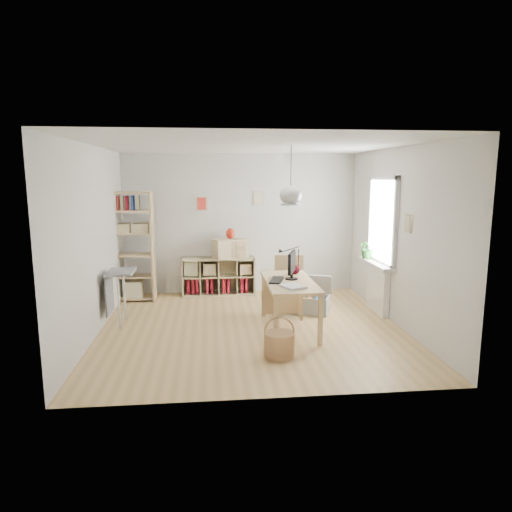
{
  "coord_description": "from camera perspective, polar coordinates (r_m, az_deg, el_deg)",
  "views": [
    {
      "loc": [
        -0.61,
        -6.6,
        2.26
      ],
      "look_at": [
        0.1,
        0.3,
        1.05
      ],
      "focal_mm": 32.0,
      "sensor_mm": 36.0,
      "label": 1
    }
  ],
  "objects": [
    {
      "name": "yarn_ball",
      "position": [
        7.15,
        4.85,
        -1.72
      ],
      "size": [
        0.15,
        0.15,
        0.15
      ],
      "primitive_type": "sphere",
      "color": "#440917",
      "rests_on": "desk"
    },
    {
      "name": "keyboard",
      "position": [
        6.71,
        2.58,
        -3.02
      ],
      "size": [
        0.28,
        0.48,
        0.02
      ],
      "primitive_type": "cube",
      "rotation": [
        0.0,
        0.0,
        -0.28
      ],
      "color": "black",
      "rests_on": "desk"
    },
    {
      "name": "tall_bookshelf",
      "position": [
        8.6,
        -15.36,
        1.71
      ],
      "size": [
        0.8,
        0.38,
        2.0
      ],
      "color": "#DDBF7F",
      "rests_on": "ground"
    },
    {
      "name": "red_vase",
      "position": [
        8.72,
        -3.23,
        2.82
      ],
      "size": [
        0.17,
        0.17,
        0.2
      ],
      "primitive_type": "ellipsoid",
      "color": "#991C0C",
      "rests_on": "drawer_chest"
    },
    {
      "name": "drawer_chest",
      "position": [
        8.76,
        -3.23,
        0.97
      ],
      "size": [
        0.71,
        0.52,
        0.37
      ],
      "primitive_type": "cube",
      "rotation": [
        0.0,
        0.0,
        0.4
      ],
      "color": "tan",
      "rests_on": "cube_shelf"
    },
    {
      "name": "desk",
      "position": [
        6.75,
        4.2,
        -3.88
      ],
      "size": [
        0.7,
        1.5,
        0.75
      ],
      "color": "#DDBF7F",
      "rests_on": "ground"
    },
    {
      "name": "room_shell",
      "position": [
        6.56,
        4.35,
        7.6
      ],
      "size": [
        4.5,
        4.5,
        4.5
      ],
      "color": "white",
      "rests_on": "ground"
    },
    {
      "name": "chair",
      "position": [
        7.48,
        4.12,
        -3.27
      ],
      "size": [
        0.55,
        0.55,
        0.98
      ],
      "rotation": [
        0.0,
        0.0,
        -0.16
      ],
      "color": "gray",
      "rests_on": "ground"
    },
    {
      "name": "task_lamp",
      "position": [
        7.29,
        4.03,
        0.02
      ],
      "size": [
        0.36,
        0.13,
        0.39
      ],
      "color": "black",
      "rests_on": "desk"
    },
    {
      "name": "window_unit",
      "position": [
        7.77,
        15.59,
        4.29
      ],
      "size": [
        0.07,
        1.16,
        1.46
      ],
      "color": "white",
      "rests_on": "ground"
    },
    {
      "name": "potted_plant",
      "position": [
        8.12,
        13.84,
        0.98
      ],
      "size": [
        0.36,
        0.32,
        0.36
      ],
      "primitive_type": "imported",
      "rotation": [
        0.0,
        0.0,
        0.13
      ],
      "color": "#266325",
      "rests_on": "windowsill"
    },
    {
      "name": "storage_chest",
      "position": [
        7.78,
        7.07,
        -5.58
      ],
      "size": [
        0.78,
        0.81,
        0.6
      ],
      "rotation": [
        0.0,
        0.0,
        -0.42
      ],
      "color": "silver",
      "rests_on": "ground"
    },
    {
      "name": "ground",
      "position": [
        7.01,
        -0.57,
        -8.93
      ],
      "size": [
        4.5,
        4.5,
        0.0
      ],
      "primitive_type": "plane",
      "color": "tan",
      "rests_on": "ground"
    },
    {
      "name": "paper_tray",
      "position": [
        6.32,
        4.65,
        -3.82
      ],
      "size": [
        0.37,
        0.4,
        0.03
      ],
      "primitive_type": "cube",
      "rotation": [
        0.0,
        0.0,
        0.4
      ],
      "color": "silver",
      "rests_on": "desk"
    },
    {
      "name": "windowsill",
      "position": [
        7.84,
        14.77,
        -0.95
      ],
      "size": [
        0.22,
        1.2,
        0.06
      ],
      "primitive_type": "cube",
      "color": "silver",
      "rests_on": "radiator"
    },
    {
      "name": "monitor",
      "position": [
        6.78,
        4.5,
        -1.0
      ],
      "size": [
        0.19,
        0.46,
        0.41
      ],
      "rotation": [
        0.0,
        0.0,
        -0.33
      ],
      "color": "black",
      "rests_on": "desk"
    },
    {
      "name": "cube_shelf",
      "position": [
        8.9,
        -4.85,
        -2.87
      ],
      "size": [
        1.4,
        0.38,
        0.72
      ],
      "color": "tan",
      "rests_on": "ground"
    },
    {
      "name": "side_table",
      "position": [
        7.28,
        -17.07,
        -3.19
      ],
      "size": [
        0.4,
        0.55,
        0.85
      ],
      "color": "gray",
      "rests_on": "ground"
    },
    {
      "name": "radiator",
      "position": [
        7.95,
        14.97,
        -3.98
      ],
      "size": [
        0.1,
        0.8,
        0.8
      ],
      "primitive_type": "cube",
      "color": "white",
      "rests_on": "ground"
    },
    {
      "name": "wicker_basket",
      "position": [
        5.89,
        2.92,
        -10.88
      ],
      "size": [
        0.39,
        0.38,
        0.53
      ],
      "rotation": [
        0.0,
        0.0,
        -0.08
      ],
      "color": "#A26F49",
      "rests_on": "ground"
    }
  ]
}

